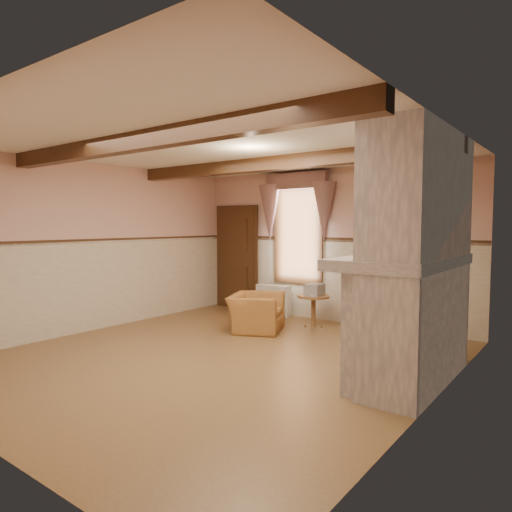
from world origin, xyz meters
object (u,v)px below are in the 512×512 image
Objects in this scene: radiator at (273,300)px; armchair at (256,312)px; side_table at (313,311)px; bowl at (409,251)px; oil_lamp at (417,242)px; mantel_clock at (419,245)px.

armchair is at bearing -72.51° from radiator.
side_table is 2.89m from bowl.
side_table is (0.61, 0.84, -0.03)m from armchair.
bowl is at bearing -35.31° from side_table.
oil_lamp is (0.00, 0.29, 0.10)m from bowl.
armchair is 3.36× the size of oil_lamp.
oil_lamp is (3.24, -1.58, 1.26)m from radiator.
radiator is 3.82m from oil_lamp.
armchair is 1.68× the size of side_table.
side_table is at bearing 150.12° from oil_lamp.
bowl is 1.30× the size of oil_lamp.
radiator reaches higher than side_table.
radiator is 3.77m from mantel_clock.
oil_lamp is (2.15, -1.24, 1.29)m from side_table.
mantel_clock reaches higher than radiator.
side_table is 2.33× the size of mantel_clock.
mantel_clock is (0.00, 0.37, 0.06)m from bowl.
mantel_clock is 0.86× the size of oil_lamp.
oil_lamp is at bearing -90.00° from mantel_clock.
bowl is 0.30m from oil_lamp.
armchair is 2.59× the size of bowl.
oil_lamp is (2.76, -0.39, 1.25)m from armchair.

